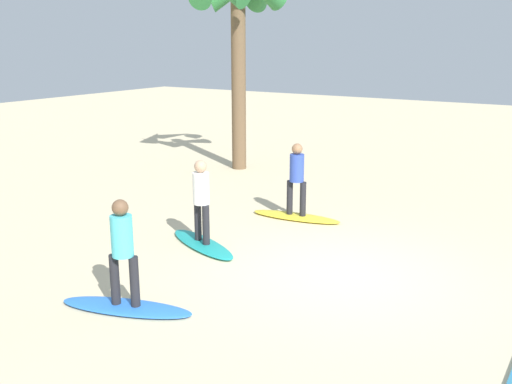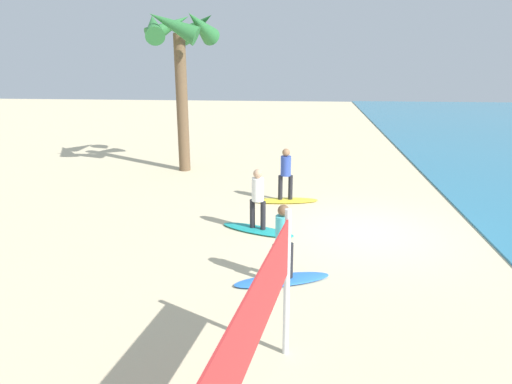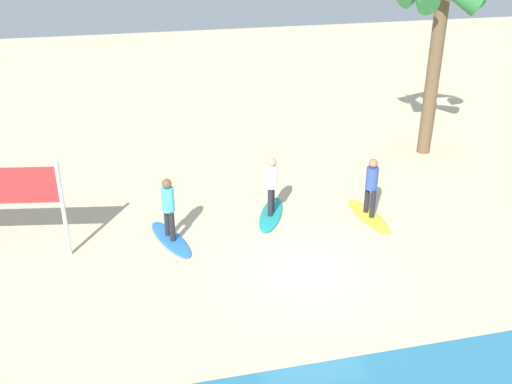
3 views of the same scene
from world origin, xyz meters
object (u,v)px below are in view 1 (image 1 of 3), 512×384
surfer_yellow (297,174)px  palm_tree (238,5)px  surfer_blue (122,245)px  surfboard_blue (126,307)px  surfer_teal (201,195)px  surfboard_yellow (296,217)px  surfboard_teal (202,244)px

surfer_yellow → palm_tree: palm_tree is taller
surfer_blue → surfboard_blue: bearing=-90.0°
surfer_teal → surfboard_blue: size_ratio=0.78×
surfer_yellow → surfboard_blue: (5.43, 0.03, -0.99)m
surfer_teal → palm_tree: bearing=-152.1°
surfboard_yellow → surfer_yellow: surfer_yellow is taller
surfboard_teal → palm_tree: (-6.33, -3.35, 4.87)m
surfer_teal → surfer_blue: bearing=14.3°
surfboard_teal → surfer_blue: 3.09m
surfboard_teal → surfboard_blue: 2.93m
surfer_teal → surfboard_teal: bearing=-93.6°
surfer_teal → surfer_yellow: bearing=164.9°
surfer_yellow → surfer_teal: bearing=-15.1°
surfboard_yellow → surfboard_teal: size_ratio=1.00×
surfboard_yellow → surfer_yellow: 0.99m
surfer_yellow → surfer_blue: (5.43, 0.03, 0.00)m
surfboard_yellow → surfer_yellow: (0.00, 0.00, 0.99)m
surfboard_teal → surfboard_blue: same height
surfboard_teal → surfer_teal: size_ratio=1.28×
surfer_blue → palm_tree: 10.76m
surfboard_yellow → surfboard_blue: same height
surfer_yellow → surfboard_yellow: bearing=0.0°
surfer_blue → surfboard_teal: bearing=-165.7°
surfer_yellow → palm_tree: (-3.74, -4.05, 3.88)m
surfer_yellow → palm_tree: size_ratio=0.27×
surfboard_teal → palm_tree: bearing=141.3°
surfboard_teal → palm_tree: size_ratio=0.34×
surfboard_yellow → surfboard_blue: bearing=-96.0°
surfboard_teal → surfer_teal: bearing=19.8°
surfboard_teal → surfer_blue: bearing=-52.4°
surfer_teal → surfboard_blue: 3.09m
surfboard_blue → surfer_blue: (0.00, 0.00, 0.99)m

